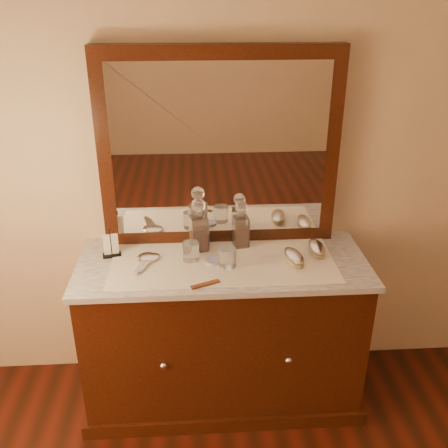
{
  "coord_description": "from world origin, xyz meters",
  "views": [
    {
      "loc": [
        -0.13,
        -0.2,
        2.06
      ],
      "look_at": [
        0.0,
        1.85,
        1.1
      ],
      "focal_mm": 39.93,
      "sensor_mm": 36.0,
      "label": 1
    }
  ],
  "objects": [
    {
      "name": "napkin_rack",
      "position": [
        -0.56,
        2.05,
        0.91
      ],
      "size": [
        0.1,
        0.07,
        0.14
      ],
      "color": "black",
      "rests_on": "marble_top"
    },
    {
      "name": "decanter_left",
      "position": [
        -0.11,
        2.08,
        0.96
      ],
      "size": [
        0.1,
        0.1,
        0.28
      ],
      "color": "maroon",
      "rests_on": "lace_runner"
    },
    {
      "name": "brush_far",
      "position": [
        0.48,
        2.0,
        0.88
      ],
      "size": [
        0.08,
        0.18,
        0.05
      ],
      "color": "#9A815E",
      "rests_on": "lace_runner"
    },
    {
      "name": "comb",
      "position": [
        -0.09,
        1.73,
        0.86
      ],
      "size": [
        0.14,
        0.08,
        0.01
      ],
      "primitive_type": "cube",
      "rotation": [
        0.0,
        0.0,
        0.4
      ],
      "color": "brown",
      "rests_on": "lace_runner"
    },
    {
      "name": "brush_near",
      "position": [
        0.35,
        1.92,
        0.88
      ],
      "size": [
        0.11,
        0.19,
        0.05
      ],
      "color": "#9A815E",
      "rests_on": "lace_runner"
    },
    {
      "name": "lace_runner",
      "position": [
        0.0,
        1.94,
        0.85
      ],
      "size": [
        1.1,
        0.45,
        0.0
      ],
      "primitive_type": "cube",
      "color": "white",
      "rests_on": "marble_top"
    },
    {
      "name": "knob_left",
      "position": [
        -0.3,
        1.67,
        0.45
      ],
      "size": [
        0.04,
        0.04,
        0.04
      ],
      "primitive_type": "sphere",
      "color": "silver",
      "rests_on": "dresser_cabinet"
    },
    {
      "name": "pin_dish",
      "position": [
        -0.05,
        1.94,
        0.86
      ],
      "size": [
        0.09,
        0.09,
        0.01
      ],
      "primitive_type": "cylinder",
      "rotation": [
        0.0,
        0.0,
        -0.2
      ],
      "color": "white",
      "rests_on": "lace_runner"
    },
    {
      "name": "dresser_cabinet",
      "position": [
        0.0,
        1.96,
        0.41
      ],
      "size": [
        1.4,
        0.55,
        0.82
      ],
      "primitive_type": "cube",
      "color": "black",
      "rests_on": "floor"
    },
    {
      "name": "mirror_glass",
      "position": [
        0.0,
        2.17,
        1.35
      ],
      "size": [
        1.06,
        0.01,
        0.86
      ],
      "primitive_type": "cube",
      "color": "white",
      "rests_on": "marble_top"
    },
    {
      "name": "mirror_frame",
      "position": [
        0.0,
        2.2,
        1.35
      ],
      "size": [
        1.2,
        0.08,
        1.0
      ],
      "primitive_type": "cube",
      "color": "black",
      "rests_on": "marble_top"
    },
    {
      "name": "dresser_plinth",
      "position": [
        0.0,
        1.96,
        0.04
      ],
      "size": [
        1.46,
        0.59,
        0.08
      ],
      "primitive_type": "cube",
      "color": "black",
      "rests_on": "floor"
    },
    {
      "name": "decanter_right",
      "position": [
        0.1,
        2.11,
        0.95
      ],
      "size": [
        0.09,
        0.09,
        0.25
      ],
      "color": "maroon",
      "rests_on": "lace_runner"
    },
    {
      "name": "marble_top",
      "position": [
        0.0,
        1.96,
        0.83
      ],
      "size": [
        1.44,
        0.59,
        0.03
      ],
      "primitive_type": "cube",
      "color": "white",
      "rests_on": "dresser_cabinet"
    },
    {
      "name": "hand_mirror_inner",
      "position": [
        -0.36,
        1.98,
        0.86
      ],
      "size": [
        0.11,
        0.2,
        0.02
      ],
      "color": "silver",
      "rests_on": "lace_runner"
    },
    {
      "name": "knob_right",
      "position": [
        0.3,
        1.67,
        0.45
      ],
      "size": [
        0.04,
        0.04,
        0.04
      ],
      "primitive_type": "sphere",
      "color": "silver",
      "rests_on": "dresser_cabinet"
    },
    {
      "name": "tumblers",
      "position": [
        -0.07,
        1.94,
        0.9
      ],
      "size": [
        0.26,
        0.16,
        0.09
      ],
      "color": "white",
      "rests_on": "lace_runner"
    },
    {
      "name": "hand_mirror_outer",
      "position": [
        -0.39,
        1.98,
        0.86
      ],
      "size": [
        0.11,
        0.23,
        0.02
      ],
      "color": "silver",
      "rests_on": "lace_runner"
    }
  ]
}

